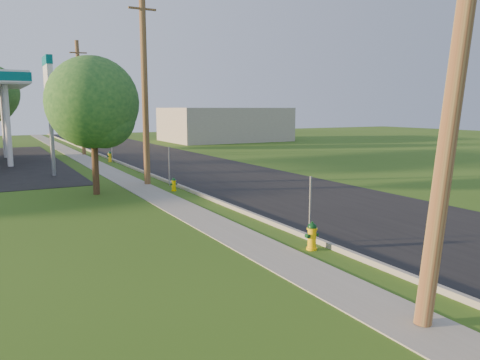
# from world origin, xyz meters

# --- Properties ---
(ground_plane) EXTENTS (140.00, 140.00, 0.00)m
(ground_plane) POSITION_xyz_m (0.00, 0.00, 0.00)
(ground_plane) COLOR #2C4D13
(ground_plane) RESTS_ON ground
(road) EXTENTS (8.00, 120.00, 0.02)m
(road) POSITION_xyz_m (4.50, 10.00, 0.01)
(road) COLOR black
(road) RESTS_ON ground
(curb) EXTENTS (0.15, 120.00, 0.15)m
(curb) POSITION_xyz_m (0.50, 10.00, 0.07)
(curb) COLOR gray
(curb) RESTS_ON ground
(sidewalk) EXTENTS (1.50, 120.00, 0.03)m
(sidewalk) POSITION_xyz_m (-1.25, 10.00, 0.01)
(sidewalk) COLOR gray
(sidewalk) RESTS_ON ground
(utility_pole_near) EXTENTS (1.40, 0.32, 9.48)m
(utility_pole_near) POSITION_xyz_m (-0.60, -1.00, 4.80)
(utility_pole_near) COLOR brown
(utility_pole_near) RESTS_ON ground
(utility_pole_mid) EXTENTS (1.40, 0.32, 9.80)m
(utility_pole_mid) POSITION_xyz_m (-0.60, 17.00, 4.95)
(utility_pole_mid) COLOR brown
(utility_pole_mid) RESTS_ON ground
(utility_pole_far) EXTENTS (1.40, 0.32, 9.50)m
(utility_pole_far) POSITION_xyz_m (-0.60, 35.00, 4.80)
(utility_pole_far) COLOR brown
(utility_pole_far) RESTS_ON ground
(sign_post_near) EXTENTS (0.05, 0.04, 2.00)m
(sign_post_near) POSITION_xyz_m (0.25, 4.20, 1.00)
(sign_post_near) COLOR gray
(sign_post_near) RESTS_ON ground
(sign_post_mid) EXTENTS (0.05, 0.04, 2.00)m
(sign_post_mid) POSITION_xyz_m (0.25, 16.00, 1.00)
(sign_post_mid) COLOR gray
(sign_post_mid) RESTS_ON ground
(sign_post_far) EXTENTS (0.05, 0.04, 2.00)m
(sign_post_far) POSITION_xyz_m (0.25, 28.20, 1.00)
(sign_post_far) COLOR gray
(sign_post_far) RESTS_ON ground
(price_pylon) EXTENTS (0.34, 2.04, 6.85)m
(price_pylon) POSITION_xyz_m (-4.50, 22.50, 5.43)
(price_pylon) COLOR gray
(price_pylon) RESTS_ON ground
(distant_building) EXTENTS (14.00, 10.00, 4.00)m
(distant_building) POSITION_xyz_m (18.00, 45.00, 2.00)
(distant_building) COLOR gray
(distant_building) RESTS_ON ground
(tree_verge) EXTENTS (4.13, 4.13, 6.26)m
(tree_verge) POSITION_xyz_m (-3.44, 15.30, 4.03)
(tree_verge) COLOR #3B2B17
(tree_verge) RESTS_ON ground
(hydrant_near) EXTENTS (0.41, 0.37, 0.81)m
(hydrant_near) POSITION_xyz_m (-0.04, 3.70, 0.40)
(hydrant_near) COLOR #F6BB06
(hydrant_near) RESTS_ON ground
(hydrant_mid) EXTENTS (0.34, 0.30, 0.66)m
(hydrant_mid) POSITION_xyz_m (-0.09, 14.48, 0.32)
(hydrant_mid) COLOR #E1C300
(hydrant_mid) RESTS_ON ground
(hydrant_far) EXTENTS (0.41, 0.37, 0.80)m
(hydrant_far) POSITION_xyz_m (0.12, 28.37, 0.39)
(hydrant_far) COLOR yellow
(hydrant_far) RESTS_ON ground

